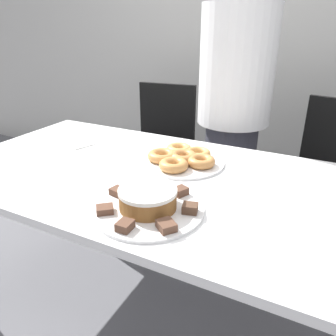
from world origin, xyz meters
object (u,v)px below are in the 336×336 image
plate_donuts (183,162)px  napkin (77,143)px  office_chair_left (160,156)px  office_chair_right (324,188)px  plate_cake (148,209)px  frosted_cake (148,198)px  person_standing (233,114)px

plate_donuts → napkin: 0.55m
office_chair_left → napkin: 0.78m
office_chair_left → office_chair_right: same height
plate_cake → frosted_cake: 0.04m
plate_donuts → frosted_cake: bearing=-81.3°
person_standing → plate_donuts: person_standing is taller
plate_cake → plate_donuts: 0.39m
office_chair_right → napkin: size_ratio=5.14×
plate_donuts → napkin: bearing=-178.1°
person_standing → plate_donuts: (-0.03, -0.59, -0.07)m
plate_cake → plate_donuts: same height
napkin → person_standing: bearing=46.7°
office_chair_left → frosted_cake: 1.26m
plate_cake → napkin: plate_cake is taller
person_standing → plate_cake: bearing=-88.3°
plate_cake → napkin: size_ratio=2.01×
office_chair_right → napkin: bearing=-134.8°
plate_cake → frosted_cake: bearing=69.4°
office_chair_left → frosted_cake: (0.54, -1.08, 0.35)m
plate_donuts → frosted_cake: frosted_cake is taller
frosted_cake → napkin: frosted_cake is taller
office_chair_left → napkin: size_ratio=5.14×
office_chair_left → plate_cake: office_chair_left is taller
person_standing → napkin: 0.85m
office_chair_left → plate_cake: 1.25m
plate_donuts → napkin: size_ratio=1.97×
office_chair_left → frosted_cake: size_ratio=4.94×
napkin → plate_donuts: bearing=1.9°
person_standing → office_chair_right: bearing=10.9°
office_chair_left → office_chair_right: 1.03m
frosted_cake → napkin: size_ratio=1.04×
office_chair_right → plate_donuts: 0.94m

